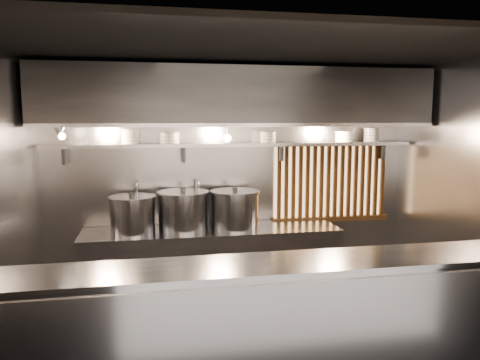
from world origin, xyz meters
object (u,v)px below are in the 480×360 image
object	(u,v)px
heat_lamp	(59,131)
pendant_bulb	(227,138)
stock_pot_right	(183,210)
stock_pot_mid	(235,209)
stock_pot_left	(132,215)

from	to	relation	value
heat_lamp	pendant_bulb	distance (m)	1.83
heat_lamp	pendant_bulb	xyz separation A→B (m)	(1.80, 0.35, -0.11)
heat_lamp	stock_pot_right	distance (m)	1.61
pendant_bulb	stock_pot_mid	size ratio (longest dim) A/B	0.28
heat_lamp	stock_pot_mid	world-z (taller)	heat_lamp
pendant_bulb	heat_lamp	bearing A→B (deg)	-169.00
pendant_bulb	stock_pot_mid	distance (m)	0.84
heat_lamp	stock_pot_right	world-z (taller)	heat_lamp
stock_pot_mid	stock_pot_right	size ratio (longest dim) A/B	1.07
heat_lamp	stock_pot_mid	size ratio (longest dim) A/B	0.51
stock_pot_mid	stock_pot_right	world-z (taller)	stock_pot_right
pendant_bulb	stock_pot_right	size ratio (longest dim) A/B	0.30
stock_pot_left	stock_pot_right	distance (m)	0.58
pendant_bulb	stock_pot_right	xyz separation A→B (m)	(-0.53, -0.02, -0.83)
stock_pot_right	stock_pot_left	bearing A→B (deg)	-172.90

